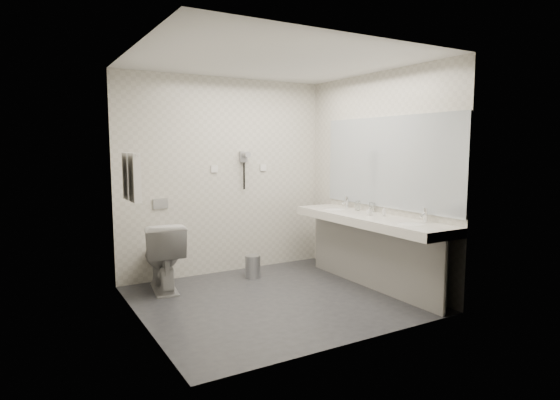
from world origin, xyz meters
TOP-DOWN VIEW (x-y plane):
  - floor at (0.00, 0.00)m, footprint 2.80×2.80m
  - ceiling at (0.00, 0.00)m, footprint 2.80×2.80m
  - wall_back at (0.00, 1.30)m, footprint 2.80×0.00m
  - wall_front at (0.00, -1.30)m, footprint 2.80×0.00m
  - wall_left at (-1.40, 0.00)m, footprint 0.00×2.60m
  - wall_right at (1.40, 0.00)m, footprint 0.00×2.60m
  - vanity_counter at (1.12, -0.20)m, footprint 0.55×2.20m
  - vanity_panel at (1.15, -0.20)m, footprint 0.03×2.15m
  - vanity_post_near at (1.18, -1.24)m, footprint 0.06×0.06m
  - vanity_post_far at (1.18, 0.84)m, footprint 0.06×0.06m
  - mirror at (1.39, -0.20)m, footprint 0.02×2.20m
  - basin_near at (1.12, -0.85)m, footprint 0.40×0.31m
  - basin_far at (1.12, 0.45)m, footprint 0.40×0.31m
  - faucet_near at (1.32, -0.85)m, footprint 0.04×0.04m
  - faucet_far at (1.32, 0.45)m, footprint 0.04×0.04m
  - soap_bottle_a at (1.12, -0.21)m, footprint 0.05×0.05m
  - soap_bottle_c at (1.24, -0.31)m, footprint 0.05×0.05m
  - glass_left at (1.34, 0.01)m, footprint 0.07×0.07m
  - glass_right at (1.29, 0.21)m, footprint 0.07×0.07m
  - toilet at (-0.94, 0.93)m, footprint 0.54×0.83m
  - flush_plate at (-0.85, 1.29)m, footprint 0.18×0.02m
  - pedal_bin at (0.16, 0.85)m, footprint 0.22×0.22m
  - bin_lid at (0.16, 0.85)m, footprint 0.19×0.19m
  - towel_rail at (-1.35, 0.55)m, footprint 0.02×0.62m
  - towel_near at (-1.34, 0.41)m, footprint 0.07×0.24m
  - towel_far at (-1.34, 0.69)m, footprint 0.07×0.24m
  - dryer_cradle at (0.25, 1.27)m, footprint 0.10×0.04m
  - dryer_barrel at (0.25, 1.20)m, footprint 0.08×0.14m
  - dryer_cord at (0.25, 1.26)m, footprint 0.02×0.02m
  - switch_plate_a at (-0.15, 1.29)m, footprint 0.09×0.02m
  - switch_plate_b at (0.55, 1.29)m, footprint 0.09×0.02m

SIDE VIEW (x-z plane):
  - floor at x=0.00m, z-range 0.00..0.00m
  - pedal_bin at x=0.16m, z-range 0.00..0.27m
  - bin_lid at x=0.16m, z-range 0.27..0.28m
  - vanity_panel at x=1.15m, z-range 0.00..0.75m
  - vanity_post_near at x=1.18m, z-range 0.00..0.75m
  - vanity_post_far at x=1.18m, z-range 0.00..0.75m
  - toilet at x=-0.94m, z-range 0.00..0.79m
  - vanity_counter at x=1.12m, z-range 0.75..0.85m
  - basin_near at x=1.12m, z-range 0.81..0.86m
  - basin_far at x=1.12m, z-range 0.81..0.86m
  - soap_bottle_a at x=1.12m, z-range 0.85..0.95m
  - soap_bottle_c at x=1.24m, z-range 0.85..0.96m
  - glass_left at x=1.34m, z-range 0.85..0.97m
  - glass_right at x=1.29m, z-range 0.85..0.97m
  - faucet_near at x=1.32m, z-range 0.85..1.00m
  - faucet_far at x=1.32m, z-range 0.85..1.00m
  - flush_plate at x=-0.85m, z-range 0.89..1.01m
  - wall_back at x=0.00m, z-range -0.15..2.65m
  - wall_front at x=0.00m, z-range -0.15..2.65m
  - wall_left at x=-1.40m, z-range -0.05..2.55m
  - wall_right at x=1.40m, z-range -0.05..2.55m
  - dryer_cord at x=0.25m, z-range 1.07..1.43m
  - towel_near at x=-1.34m, z-range 1.09..1.57m
  - towel_far at x=-1.34m, z-range 1.09..1.57m
  - switch_plate_a at x=-0.15m, z-range 1.31..1.40m
  - switch_plate_b at x=0.55m, z-range 1.31..1.40m
  - mirror at x=1.39m, z-range 0.92..1.98m
  - dryer_cradle at x=0.25m, z-range 1.43..1.57m
  - dryer_barrel at x=0.25m, z-range 1.49..1.57m
  - towel_rail at x=-1.35m, z-range 1.54..1.56m
  - ceiling at x=0.00m, z-range 2.50..2.50m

